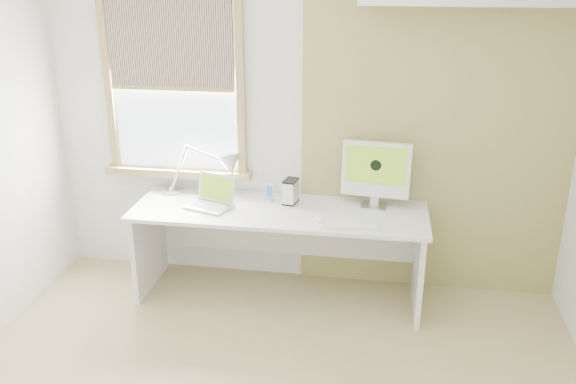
% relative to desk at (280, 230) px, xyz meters
% --- Properties ---
extents(room, '(4.04, 3.54, 2.64)m').
position_rel_desk_xyz_m(room, '(0.12, -1.44, 0.77)').
color(room, tan).
rests_on(room, ground).
extents(accent_wall, '(2.00, 0.02, 2.60)m').
position_rel_desk_xyz_m(accent_wall, '(1.12, 0.30, 0.77)').
color(accent_wall, '#9F9A51').
rests_on(accent_wall, room).
extents(window, '(1.20, 0.14, 1.42)m').
position_rel_desk_xyz_m(window, '(-0.88, 0.27, 1.01)').
color(window, '#A4874A').
rests_on(window, room).
extents(desk, '(2.20, 0.70, 0.73)m').
position_rel_desk_xyz_m(desk, '(0.00, 0.00, 0.00)').
color(desk, white).
rests_on(desk, room).
extents(desk_lamp, '(0.71, 0.29, 0.40)m').
position_rel_desk_xyz_m(desk_lamp, '(-0.52, 0.20, 0.40)').
color(desk_lamp, silver).
rests_on(desk_lamp, desk).
extents(laptop, '(0.39, 0.35, 0.23)m').
position_rel_desk_xyz_m(laptop, '(-0.51, -0.06, 0.25)').
color(laptop, silver).
rests_on(laptop, desk).
extents(phone_dock, '(0.08, 0.08, 0.14)m').
position_rel_desk_xyz_m(phone_dock, '(-0.10, 0.10, 0.24)').
color(phone_dock, silver).
rests_on(phone_dock, desk).
extents(external_drive, '(0.12, 0.16, 0.19)m').
position_rel_desk_xyz_m(external_drive, '(0.07, 0.08, 0.29)').
color(external_drive, silver).
rests_on(external_drive, desk).
extents(imac, '(0.51, 0.19, 0.50)m').
position_rel_desk_xyz_m(imac, '(0.70, 0.13, 0.47)').
color(imac, silver).
rests_on(imac, desk).
extents(keyboard, '(0.40, 0.12, 0.02)m').
position_rel_desk_xyz_m(keyboard, '(0.55, -0.29, 0.20)').
color(keyboard, white).
rests_on(keyboard, desk).
extents(mouse, '(0.09, 0.11, 0.03)m').
position_rel_desk_xyz_m(mouse, '(0.33, -0.24, 0.21)').
color(mouse, white).
rests_on(mouse, desk).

